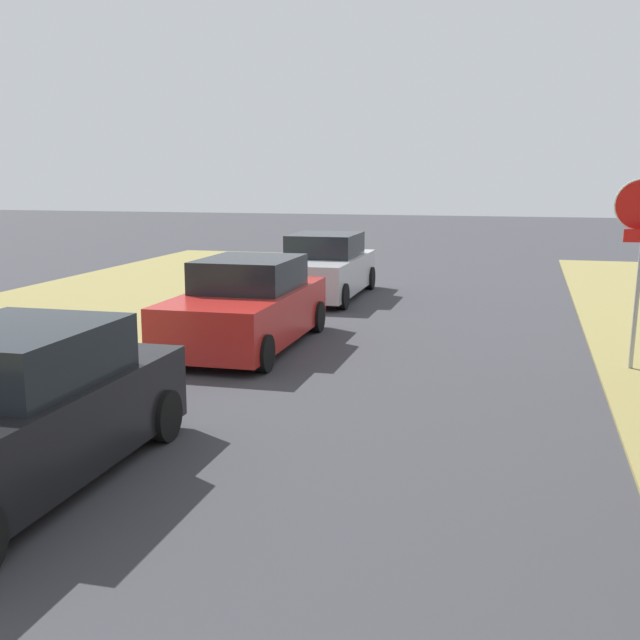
% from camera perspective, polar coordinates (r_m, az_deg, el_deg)
% --- Properties ---
extents(stop_sign_far, '(0.81, 0.55, 2.94)m').
position_cam_1_polar(stop_sign_far, '(12.96, 22.17, 5.88)').
color(stop_sign_far, '#9EA0A5').
rests_on(stop_sign_far, grass_verge_right).
extents(parked_sedan_black, '(1.96, 4.41, 1.57)m').
position_cam_1_polar(parked_sedan_black, '(8.32, -21.61, -6.45)').
color(parked_sedan_black, black).
rests_on(parked_sedan_black, ground).
extents(parked_sedan_red, '(1.96, 4.41, 1.57)m').
position_cam_1_polar(parked_sedan_red, '(14.04, -5.32, 0.97)').
color(parked_sedan_red, red).
rests_on(parked_sedan_red, ground).
extents(parked_sedan_silver, '(1.96, 4.41, 1.57)m').
position_cam_1_polar(parked_sedan_silver, '(19.70, 0.27, 3.77)').
color(parked_sedan_silver, '#BCBCC1').
rests_on(parked_sedan_silver, ground).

